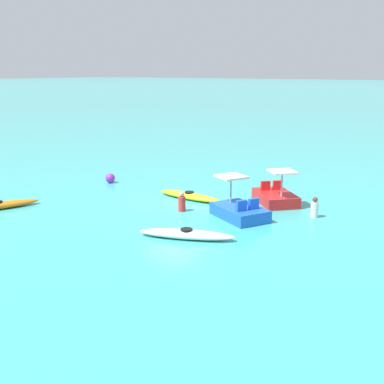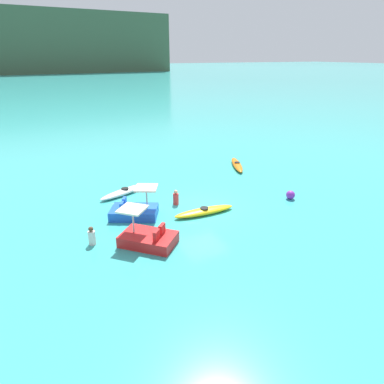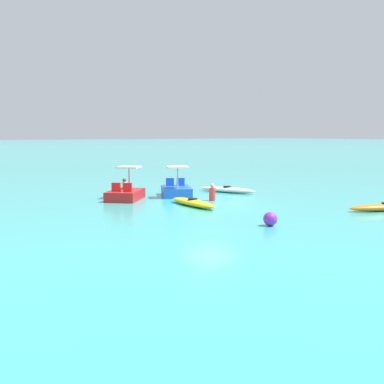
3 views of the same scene
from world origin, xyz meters
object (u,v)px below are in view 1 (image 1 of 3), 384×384
at_px(pedal_boat_red, 276,196).
at_px(kayak_yellow, 189,196).
at_px(kayak_white, 187,234).
at_px(buoy_purple, 110,178).
at_px(person_by_kayaks, 315,208).
at_px(person_near_shore, 182,202).
at_px(pedal_boat_blue, 239,210).

bearing_deg(pedal_boat_red, kayak_yellow, 24.17).
xyz_separation_m(kayak_white, buoy_purple, (8.62, -4.96, 0.10)).
relative_size(pedal_boat_red, person_by_kayaks, 3.15).
xyz_separation_m(buoy_purple, person_near_shore, (-6.41, 2.19, 0.13)).
xyz_separation_m(kayak_white, pedal_boat_blue, (-0.36, -3.29, 0.17)).
xyz_separation_m(kayak_yellow, pedal_boat_red, (-3.70, -1.66, 0.17)).
distance_m(buoy_purple, person_by_kayaks, 11.50).
relative_size(buoy_purple, person_near_shore, 0.59).
distance_m(pedal_boat_red, person_near_shore, 4.48).
distance_m(kayak_white, person_by_kayaks, 5.93).
relative_size(pedal_boat_red, person_near_shore, 3.15).
height_order(kayak_white, pedal_boat_red, pedal_boat_red).
distance_m(pedal_boat_blue, buoy_purple, 9.13).
xyz_separation_m(pedal_boat_red, buoy_purple, (9.23, 1.29, -0.08)).
xyz_separation_m(kayak_yellow, buoy_purple, (5.53, -0.37, 0.10)).
relative_size(kayak_yellow, person_by_kayaks, 3.89).
distance_m(buoy_purple, person_near_shore, 6.77).
xyz_separation_m(pedal_boat_red, person_near_shore, (2.82, 3.48, 0.05)).
distance_m(pedal_boat_blue, person_near_shore, 2.62).
relative_size(pedal_boat_blue, buoy_purple, 5.44).
xyz_separation_m(kayak_white, person_near_shore, (2.21, -2.77, 0.22)).
bearing_deg(kayak_white, person_near_shore, -51.42).
bearing_deg(person_near_shore, kayak_yellow, -64.18).
bearing_deg(pedal_boat_red, person_near_shore, 50.96).
bearing_deg(pedal_boat_blue, person_near_shore, 11.41).
relative_size(kayak_white, buoy_purple, 6.88).
height_order(pedal_boat_red, pedal_boat_blue, same).
distance_m(kayak_yellow, person_near_shore, 2.03).
bearing_deg(buoy_purple, pedal_boat_blue, 169.48).
bearing_deg(kayak_white, person_by_kayaks, -119.09).
distance_m(kayak_yellow, person_by_kayaks, 6.00).
distance_m(kayak_yellow, pedal_boat_red, 4.06).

